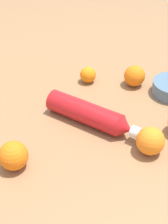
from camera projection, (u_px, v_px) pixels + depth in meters
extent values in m
plane|color=olive|center=(86.00, 115.00, 1.10)|extent=(2.40, 2.40, 0.00)
cylinder|color=red|center=(84.00, 112.00, 1.05)|extent=(0.26, 0.17, 0.07)
cone|color=red|center=(125.00, 128.00, 0.99)|extent=(0.07, 0.08, 0.07)
cylinder|color=white|center=(136.00, 132.00, 0.97)|extent=(0.04, 0.04, 0.03)
sphere|color=orange|center=(134.00, 76.00, 1.22)|extent=(0.08, 0.08, 0.08)
sphere|color=orange|center=(14.00, 156.00, 0.89)|extent=(0.08, 0.08, 0.08)
sphere|color=orange|center=(150.00, 141.00, 0.94)|extent=(0.08, 0.08, 0.08)
sphere|color=orange|center=(88.00, 75.00, 1.25)|extent=(0.06, 0.06, 0.06)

